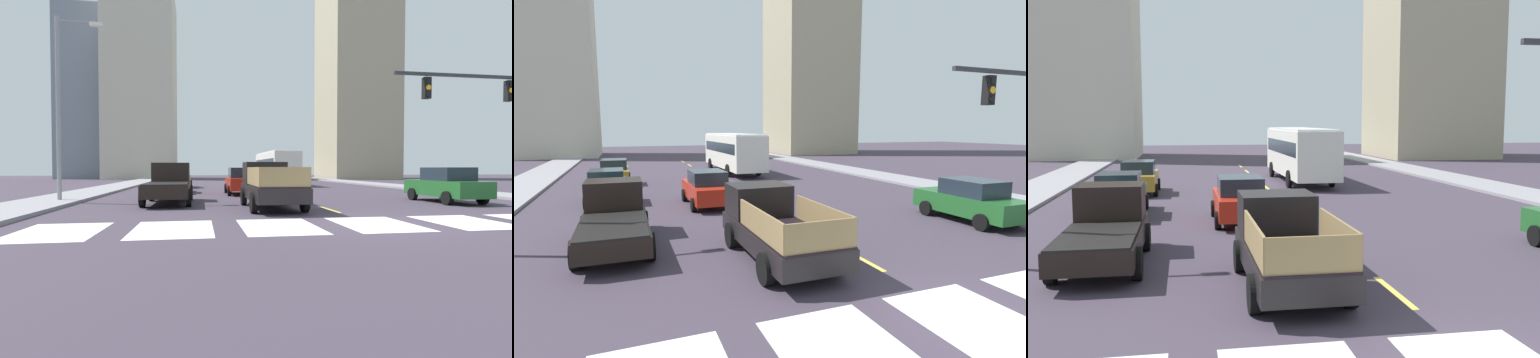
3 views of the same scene
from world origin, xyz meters
TOP-DOWN VIEW (x-y plane):
  - ground_plane at (0.00, 0.00)m, footprint 160.00×160.00m
  - sidewalk_right at (12.45, 18.00)m, footprint 3.10×110.00m
  - crosswalk_stripe_2 at (-2.97, 0.00)m, footprint 2.18×3.01m
  - crosswalk_stripe_3 at (0.00, 0.00)m, footprint 2.18×3.01m
  - lane_dash_0 at (0.00, 4.00)m, footprint 0.16×2.40m
  - lane_dash_1 at (0.00, 9.00)m, footprint 0.16×2.40m
  - lane_dash_2 at (0.00, 14.00)m, footprint 0.16×2.40m
  - lane_dash_3 at (0.00, 19.00)m, footprint 0.16×2.40m
  - lane_dash_4 at (0.00, 24.00)m, footprint 0.16×2.40m
  - lane_dash_5 at (0.00, 29.00)m, footprint 0.16×2.40m
  - lane_dash_6 at (0.00, 34.00)m, footprint 0.16×2.40m
  - lane_dash_7 at (0.00, 39.00)m, footprint 0.16×2.40m
  - pickup_stakebed at (-2.26, 5.16)m, footprint 2.18×5.20m
  - pickup_dark at (-6.67, 8.01)m, footprint 2.18×5.20m
  - city_bus at (2.49, 26.40)m, footprint 2.72×10.80m
  - sedan_far at (-7.13, 15.52)m, footprint 2.02×4.40m
  - sedan_near_right at (-6.92, 22.32)m, footprint 2.02×4.40m
  - sedan_near_left at (-2.54, 13.22)m, footprint 2.02×4.40m
  - sedan_mid at (6.80, 6.15)m, footprint 2.02×4.40m
  - tower_tall_centre at (20.66, 47.99)m, footprint 10.86×11.08m
  - block_mid_left at (-14.64, 53.12)m, footprint 10.73×11.40m

SIDE VIEW (x-z plane):
  - ground_plane at x=0.00m, z-range 0.00..0.00m
  - lane_dash_0 at x=0.00m, z-range 0.00..0.01m
  - lane_dash_1 at x=0.00m, z-range 0.00..0.01m
  - lane_dash_2 at x=0.00m, z-range 0.00..0.01m
  - lane_dash_3 at x=0.00m, z-range 0.00..0.01m
  - lane_dash_4 at x=0.00m, z-range 0.00..0.01m
  - lane_dash_5 at x=0.00m, z-range 0.00..0.01m
  - lane_dash_6 at x=0.00m, z-range 0.00..0.01m
  - lane_dash_7 at x=0.00m, z-range 0.00..0.01m
  - crosswalk_stripe_2 at x=-2.97m, z-range 0.00..0.01m
  - crosswalk_stripe_3 at x=0.00m, z-range 0.00..0.01m
  - sidewalk_right at x=12.45m, z-range 0.00..0.15m
  - sedan_far at x=-7.13m, z-range 0.00..1.72m
  - sedan_near_right at x=-6.92m, z-range 0.00..1.72m
  - sedan_near_left at x=-2.54m, z-range 0.00..1.72m
  - sedan_mid at x=6.80m, z-range 0.00..1.72m
  - pickup_dark at x=-6.67m, z-range -0.06..1.90m
  - pickup_stakebed at x=-2.26m, z-range -0.04..1.92m
  - city_bus at x=2.49m, z-range 0.29..3.61m
  - block_mid_left at x=-14.64m, z-range 0.00..30.26m
  - tower_tall_centre at x=20.66m, z-range 0.00..43.70m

